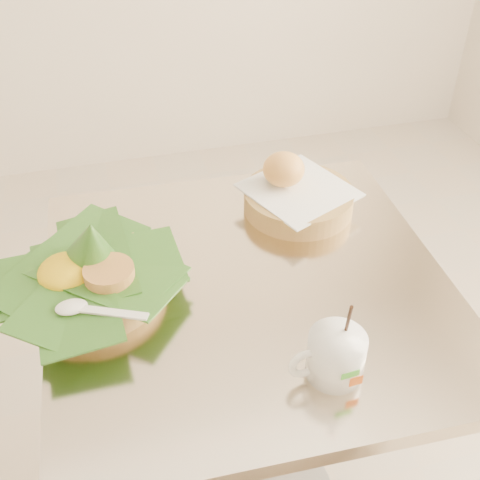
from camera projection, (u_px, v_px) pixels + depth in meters
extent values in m
cylinder|color=gray|center=(248.00, 412.00, 1.29)|extent=(0.07, 0.07, 0.69)
cube|color=beige|center=(249.00, 289.00, 1.07)|extent=(0.72, 0.72, 0.03)
cylinder|color=tan|center=(91.00, 282.00, 1.03)|extent=(0.25, 0.25, 0.04)
cone|color=#2C5E1B|center=(90.00, 244.00, 0.99)|extent=(0.14, 0.15, 0.13)
ellipsoid|color=yellow|center=(66.00, 273.00, 1.01)|extent=(0.09, 0.09, 0.05)
cylinder|color=#CC9347|center=(109.00, 273.00, 0.99)|extent=(0.08, 0.08, 0.02)
cylinder|color=tan|center=(298.00, 200.00, 1.22)|extent=(0.22, 0.22, 0.04)
cube|color=white|center=(299.00, 190.00, 1.21)|extent=(0.25, 0.25, 0.01)
ellipsoid|color=orange|center=(284.00, 169.00, 1.20)|extent=(0.08, 0.08, 0.07)
cylinder|color=white|center=(336.00, 356.00, 0.88)|extent=(0.09, 0.09, 0.07)
torus|color=white|center=(305.00, 364.00, 0.87)|extent=(0.05, 0.02, 0.05)
cylinder|color=#432113|center=(338.00, 340.00, 0.86)|extent=(0.08, 0.08, 0.01)
cylinder|color=black|center=(347.00, 324.00, 0.85)|extent=(0.02, 0.04, 0.11)
cube|color=green|center=(351.00, 375.00, 0.84)|extent=(0.03, 0.00, 0.01)
cube|color=orange|center=(356.00, 381.00, 0.86)|extent=(0.02, 0.00, 0.02)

